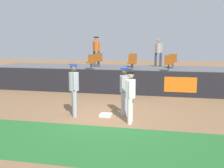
{
  "coord_description": "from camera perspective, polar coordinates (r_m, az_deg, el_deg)",
  "views": [
    {
      "loc": [
        2.23,
        -8.86,
        2.59
      ],
      "look_at": [
        0.02,
        1.08,
        1.0
      ],
      "focal_mm": 43.03,
      "sensor_mm": 36.0,
      "label": 1
    }
  ],
  "objects": [
    {
      "name": "seat_front_left",
      "position": [
        15.16,
        -4.39,
        4.87
      ],
      "size": [
        0.45,
        0.44,
        0.84
      ],
      "color": "#4C4C51",
      "rests_on": "bleacher_platform"
    },
    {
      "name": "field_wall",
      "position": [
        13.36,
        2.86,
        0.32
      ],
      "size": [
        18.0,
        0.26,
        1.21
      ],
      "color": "black",
      "rests_on": "ground_plane"
    },
    {
      "name": "seat_back_left",
      "position": [
        16.91,
        -2.94,
        5.3
      ],
      "size": [
        0.46,
        0.44,
        0.84
      ],
      "color": "#4C4C51",
      "rests_on": "bleacher_platform"
    },
    {
      "name": "bleacher_platform",
      "position": [
        15.89,
        4.38,
        1.41
      ],
      "size": [
        18.0,
        4.8,
        1.07
      ],
      "primitive_type": "cube",
      "color": "#59595E",
      "rests_on": "ground_plane"
    },
    {
      "name": "ground_plane",
      "position": [
        9.5,
        -1.52,
        -6.95
      ],
      "size": [
        60.0,
        60.0,
        0.0
      ],
      "primitive_type": "plane",
      "color": "#846042"
    },
    {
      "name": "player_fielder_home",
      "position": [
        8.6,
        3.99,
        -1.96
      ],
      "size": [
        0.34,
        0.54,
        1.69
      ],
      "rotation": [
        0.0,
        0.0,
        -1.52
      ],
      "color": "white",
      "rests_on": "ground_plane"
    },
    {
      "name": "grass_foreground_strip",
      "position": [
        7.23,
        -6.42,
        -12.14
      ],
      "size": [
        18.0,
        2.8,
        0.01
      ],
      "primitive_type": "cube",
      "color": "#26662B",
      "rests_on": "ground_plane"
    },
    {
      "name": "seat_front_right",
      "position": [
        14.51,
        11.93,
        4.53
      ],
      "size": [
        0.46,
        0.44,
        0.84
      ],
      "color": "#4C4C51",
      "rests_on": "bleacher_platform"
    },
    {
      "name": "seat_back_center",
      "position": [
        16.47,
        4.46,
        5.18
      ],
      "size": [
        0.44,
        0.44,
        0.84
      ],
      "color": "#4C4C51",
      "rests_on": "bleacher_platform"
    },
    {
      "name": "seat_back_right",
      "position": [
        16.3,
        12.81,
        4.96
      ],
      "size": [
        0.46,
        0.44,
        0.84
      ],
      "color": "#4C4C51",
      "rests_on": "bleacher_platform"
    },
    {
      "name": "spectator_capped",
      "position": [
        18.19,
        -3.34,
        7.51
      ],
      "size": [
        0.53,
        0.4,
        1.89
      ],
      "rotation": [
        0.0,
        0.0,
        3.01
      ],
      "color": "#33384C",
      "rests_on": "bleacher_platform"
    },
    {
      "name": "player_coach_visitor",
      "position": [
        9.52,
        -8.09,
        -0.4
      ],
      "size": [
        0.47,
        0.48,
        1.85
      ],
      "rotation": [
        0.0,
        0.0,
        -1.13
      ],
      "color": "#9EA3AD",
      "rests_on": "ground_plane"
    },
    {
      "name": "seat_front_center",
      "position": [
        14.66,
        4.29,
        4.73
      ],
      "size": [
        0.44,
        0.44,
        0.84
      ],
      "color": "#4C4C51",
      "rests_on": "bleacher_platform"
    },
    {
      "name": "first_base",
      "position": [
        9.56,
        -1.31,
        -6.6
      ],
      "size": [
        0.4,
        0.4,
        0.08
      ],
      "primitive_type": "cube",
      "color": "white",
      "rests_on": "ground_plane"
    },
    {
      "name": "spectator_hooded",
      "position": [
        17.25,
        9.83,
        7.05
      ],
      "size": [
        0.49,
        0.38,
        1.75
      ],
      "rotation": [
        0.0,
        0.0,
        2.99
      ],
      "color": "#33384C",
      "rests_on": "bleacher_platform"
    },
    {
      "name": "player_runner_visitor",
      "position": [
        9.52,
        2.65,
        -0.81
      ],
      "size": [
        0.37,
        0.48,
        1.71
      ],
      "rotation": [
        0.0,
        0.0,
        -1.71
      ],
      "color": "#9EA3AD",
      "rests_on": "ground_plane"
    }
  ]
}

